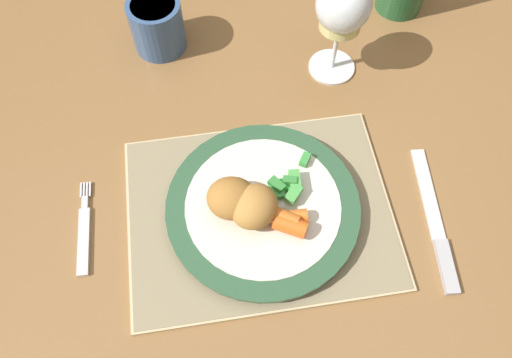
% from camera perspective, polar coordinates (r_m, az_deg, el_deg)
% --- Properties ---
extents(ground_plane, '(6.00, 6.00, 0.00)m').
position_cam_1_polar(ground_plane, '(1.38, -2.38, -15.23)').
color(ground_plane, '#4C4238').
extents(dining_table, '(1.21, 0.93, 0.74)m').
position_cam_1_polar(dining_table, '(0.76, -4.16, -3.73)').
color(dining_table, olive).
rests_on(dining_table, ground).
extents(placemat, '(0.34, 0.27, 0.01)m').
position_cam_1_polar(placemat, '(0.66, 0.40, -3.81)').
color(placemat, '#CCB789').
rests_on(placemat, dining_table).
extents(dinner_plate, '(0.25, 0.25, 0.02)m').
position_cam_1_polar(dinner_plate, '(0.64, 0.80, -3.30)').
color(dinner_plate, silver).
rests_on(dinner_plate, placemat).
extents(breaded_croquettes, '(0.11, 0.10, 0.04)m').
position_cam_1_polar(breaded_croquettes, '(0.61, -1.55, -2.62)').
color(breaded_croquettes, '#B77F3D').
rests_on(breaded_croquettes, dinner_plate).
extents(green_beans_pile, '(0.07, 0.07, 0.02)m').
position_cam_1_polar(green_beans_pile, '(0.64, 3.57, -0.67)').
color(green_beans_pile, green).
rests_on(green_beans_pile, dinner_plate).
extents(glazed_carrots, '(0.06, 0.06, 0.02)m').
position_cam_1_polar(glazed_carrots, '(0.62, 3.45, -4.69)').
color(glazed_carrots, orange).
rests_on(glazed_carrots, dinner_plate).
extents(fork, '(0.02, 0.13, 0.01)m').
position_cam_1_polar(fork, '(0.68, -19.05, -5.96)').
color(fork, silver).
rests_on(fork, dining_table).
extents(table_knife, '(0.04, 0.21, 0.01)m').
position_cam_1_polar(table_knife, '(0.69, 19.98, -5.50)').
color(table_knife, silver).
rests_on(table_knife, dining_table).
extents(wine_glass, '(0.08, 0.08, 0.16)m').
position_cam_1_polar(wine_glass, '(0.72, 9.87, 18.48)').
color(wine_glass, silver).
rests_on(wine_glass, dining_table).
extents(drinking_cup, '(0.08, 0.08, 0.08)m').
position_cam_1_polar(drinking_cup, '(0.81, -11.25, 16.95)').
color(drinking_cup, '#385684').
rests_on(drinking_cup, dining_table).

